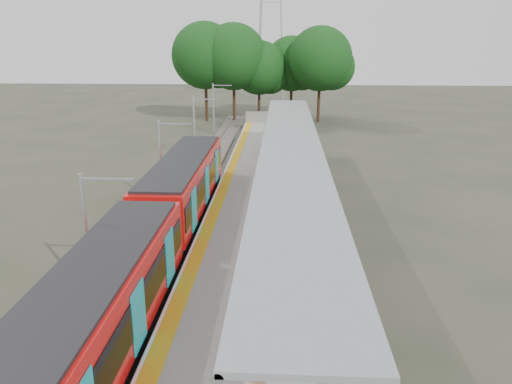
# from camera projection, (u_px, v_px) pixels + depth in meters

# --- Properties ---
(trackbed) EXTENTS (3.00, 70.00, 0.24)m
(trackbed) POSITION_uv_depth(u_px,v_px,m) (194.00, 200.00, 32.16)
(trackbed) COLOR #59544C
(trackbed) RESTS_ON ground
(platform) EXTENTS (6.00, 50.00, 1.00)m
(platform) POSITION_uv_depth(u_px,v_px,m) (264.00, 195.00, 31.82)
(platform) COLOR gray
(platform) RESTS_ON ground
(tactile_strip) EXTENTS (0.60, 50.00, 0.02)m
(tactile_strip) POSITION_uv_depth(u_px,v_px,m) (224.00, 187.00, 31.79)
(tactile_strip) COLOR gold
(tactile_strip) RESTS_ON platform
(end_fence) EXTENTS (6.00, 0.10, 1.20)m
(end_fence) POSITION_uv_depth(u_px,v_px,m) (273.00, 117.00, 55.25)
(end_fence) COLOR #9EA0A5
(end_fence) RESTS_ON platform
(train) EXTENTS (2.74, 27.60, 3.62)m
(train) POSITION_uv_depth(u_px,v_px,m) (153.00, 231.00, 21.88)
(train) COLOR black
(train) RESTS_ON ground
(canopy) EXTENTS (3.27, 38.00, 3.66)m
(canopy) POSITION_uv_depth(u_px,v_px,m) (291.00, 152.00, 26.99)
(canopy) COLOR #9EA0A5
(canopy) RESTS_ON platform
(tree_cluster) EXTENTS (21.72, 11.25, 11.93)m
(tree_cluster) POSITION_uv_depth(u_px,v_px,m) (258.00, 59.00, 60.48)
(tree_cluster) COLOR #382316
(tree_cluster) RESTS_ON ground
(catenary_masts) EXTENTS (2.08, 48.16, 5.40)m
(catenary_masts) POSITION_uv_depth(u_px,v_px,m) (162.00, 161.00, 30.46)
(catenary_masts) COLOR #9EA0A5
(catenary_masts) RESTS_ON ground
(bench_near) EXTENTS (0.72, 1.45, 0.95)m
(bench_near) POSITION_uv_depth(u_px,v_px,m) (314.00, 240.00, 22.24)
(bench_near) COLOR #0E1A4A
(bench_near) RESTS_ON platform
(bench_mid) EXTENTS (0.83, 1.39, 0.91)m
(bench_mid) POSITION_uv_depth(u_px,v_px,m) (287.00, 243.00, 22.00)
(bench_mid) COLOR #0E1A4A
(bench_mid) RESTS_ON platform
(bench_far) EXTENTS (0.57, 1.66, 1.12)m
(bench_far) POSITION_uv_depth(u_px,v_px,m) (290.00, 169.00, 33.76)
(bench_far) COLOR #0E1A4A
(bench_far) RESTS_ON platform
(info_pillar_far) EXTENTS (0.38, 0.38, 1.70)m
(info_pillar_far) POSITION_uv_depth(u_px,v_px,m) (280.00, 172.00, 32.38)
(info_pillar_far) COLOR beige
(info_pillar_far) RESTS_ON platform
(litter_bin) EXTENTS (0.59, 0.59, 0.92)m
(litter_bin) POSITION_uv_depth(u_px,v_px,m) (299.00, 178.00, 32.17)
(litter_bin) COLOR #9EA0A5
(litter_bin) RESTS_ON platform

